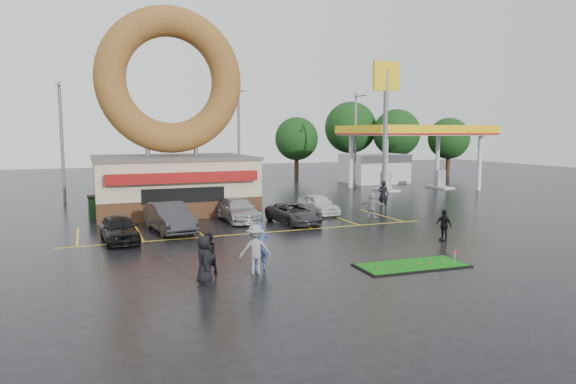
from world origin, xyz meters
name	(u,v)px	position (x,y,z in m)	size (l,w,h in m)	color
ground	(284,246)	(0.00, 0.00, 0.00)	(120.00, 120.00, 0.00)	black
donut_shop	(172,145)	(-3.00, 12.97, 4.46)	(10.20, 8.70, 13.50)	#472B19
gas_station	(396,148)	(20.00, 20.94, 3.70)	(12.30, 13.65, 5.90)	silver
shell_sign	(386,105)	(13.00, 12.00, 7.38)	(2.20, 0.36, 10.60)	slate
streetlight_left	(62,139)	(-10.00, 19.92, 4.78)	(0.40, 2.21, 9.00)	slate
streetlight_mid	(239,138)	(4.00, 20.92, 4.78)	(0.40, 2.21, 9.00)	slate
streetlight_right	(356,137)	(16.00, 21.92, 4.78)	(0.40, 2.21, 9.00)	slate
tree_far_a	(397,133)	(26.00, 30.00, 5.18)	(5.60, 5.60, 8.00)	#332114
tree_far_b	(449,139)	(32.00, 28.00, 4.53)	(4.90, 4.90, 7.00)	#332114
tree_far_c	(350,128)	(22.00, 34.00, 5.84)	(6.30, 6.30, 9.00)	#332114
tree_far_d	(297,139)	(14.00, 32.00, 4.53)	(4.90, 4.90, 7.00)	#332114
car_black	(119,229)	(-7.09, 3.75, 0.66)	(1.56, 3.87, 1.32)	black
car_dgrey	(169,217)	(-4.42, 5.48, 0.79)	(1.66, 4.77, 1.57)	#2B2B2E
car_silver	(238,210)	(-0.07, 7.41, 0.67)	(1.87, 4.59, 1.33)	#A9A9AE
car_grey	(294,213)	(2.72, 5.40, 0.59)	(1.97, 4.28, 1.19)	#323235
car_white	(318,204)	(5.49, 7.92, 0.65)	(1.53, 3.81, 1.30)	silver
person_blue	(261,247)	(-2.36, -3.63, 0.92)	(0.67, 0.44, 1.84)	#33447F
person_blackjkt	(208,254)	(-4.40, -3.52, 0.79)	(0.77, 0.60, 1.58)	black
person_hoodie	(255,249)	(-2.70, -4.01, 0.94)	(1.21, 0.70, 1.88)	gray
person_bystander	(204,260)	(-4.76, -4.55, 0.86)	(0.84, 0.55, 1.72)	black
person_cameraman	(444,225)	(7.69, -1.81, 0.77)	(0.90, 0.38, 1.54)	black
person_walker_near	(372,205)	(7.94, 5.34, 0.80)	(1.49, 0.47, 1.60)	#99989B
person_walker_far	(383,195)	(10.61, 8.28, 0.98)	(0.72, 0.47, 1.97)	black
dumpster	(104,207)	(-7.50, 11.65, 0.65)	(1.80, 1.20, 1.30)	#183F1E
putting_green	(412,265)	(3.42, -5.26, 0.04)	(4.52, 2.11, 0.55)	black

